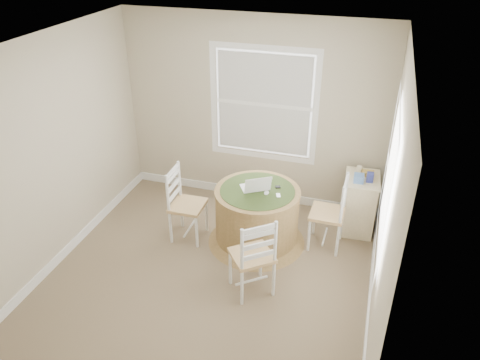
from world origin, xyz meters
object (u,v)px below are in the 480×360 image
(round_table, at_px, (257,214))
(chair_right, at_px, (327,213))
(laptop, at_px, (255,187))
(chair_near, at_px, (252,255))
(chair_left, at_px, (188,205))
(corner_chest, at_px, (359,203))

(round_table, bearing_deg, chair_right, -7.90)
(laptop, bearing_deg, chair_near, 71.50)
(chair_right, height_order, laptop, laptop)
(chair_near, bearing_deg, chair_right, -160.40)
(round_table, xyz_separation_m, chair_right, (0.84, 0.17, 0.07))
(chair_right, bearing_deg, chair_near, -31.28)
(chair_left, distance_m, chair_right, 1.72)
(round_table, xyz_separation_m, chair_near, (0.18, -0.87, 0.07))
(chair_left, bearing_deg, corner_chest, -69.13)
(chair_near, relative_size, corner_chest, 1.25)
(laptop, bearing_deg, corner_chest, 175.58)
(round_table, height_order, corner_chest, corner_chest)
(chair_right, xyz_separation_m, laptop, (-0.87, -0.14, 0.30))
(chair_near, distance_m, laptop, 0.97)
(chair_left, xyz_separation_m, laptop, (0.82, 0.19, 0.30))
(round_table, bearing_deg, chair_left, 171.21)
(chair_near, bearing_deg, corner_chest, -161.62)
(chair_right, bearing_deg, corner_chest, 144.98)
(chair_left, relative_size, corner_chest, 1.25)
(chair_left, xyz_separation_m, chair_right, (1.68, 0.33, 0.00))
(chair_right, relative_size, corner_chest, 1.25)
(chair_near, relative_size, chair_right, 1.00)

